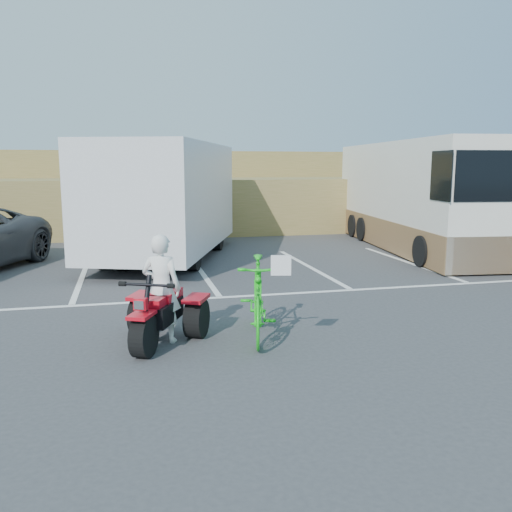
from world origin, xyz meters
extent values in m
plane|color=#39393C|center=(0.00, 0.00, 0.00)|extent=(100.00, 100.00, 0.00)
cube|color=white|center=(-2.70, 5.00, 0.00)|extent=(0.12, 5.00, 0.01)
cube|color=white|center=(0.00, 5.00, 0.00)|extent=(0.12, 5.00, 0.01)
cube|color=white|center=(2.70, 5.00, 0.00)|extent=(0.12, 5.00, 0.01)
cube|color=white|center=(5.40, 5.00, 0.00)|extent=(0.12, 5.00, 0.01)
cube|color=white|center=(8.10, 5.00, 0.00)|extent=(0.12, 5.00, 0.01)
cube|color=white|center=(0.00, 2.40, 0.00)|extent=(28.00, 0.12, 0.01)
cube|color=olive|center=(0.00, 14.00, 1.00)|extent=(40.00, 6.00, 2.00)
cube|color=olive|center=(0.00, 17.50, 2.00)|extent=(40.00, 4.00, 2.20)
imported|color=white|center=(-1.24, 0.04, 0.77)|extent=(0.67, 0.57, 1.55)
imported|color=#14BF19|center=(0.13, -0.10, 0.59)|extent=(1.00, 2.02, 1.17)
cube|color=silver|center=(-0.65, 7.11, 1.70)|extent=(4.66, 7.06, 2.73)
cylinder|color=black|center=(-0.65, 7.11, 0.38)|extent=(2.52, 1.52, 0.77)
cube|color=silver|center=(6.84, 7.27, 1.61)|extent=(3.19, 8.87, 3.12)
cube|color=brown|center=(6.84, 7.27, 0.48)|extent=(3.23, 8.88, 0.87)
cube|color=black|center=(6.32, 2.95, 2.26)|extent=(1.98, 0.25, 1.13)
camera|label=1|loc=(-1.68, -7.52, 2.48)|focal=38.00mm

